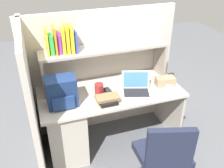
# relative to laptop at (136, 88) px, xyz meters

# --- Properties ---
(ground_plane) EXTENTS (8.00, 8.00, 0.00)m
(ground_plane) POSITION_rel_laptop_xyz_m (-0.26, 0.11, -0.78)
(ground_plane) COLOR #595B60
(desk) EXTENTS (1.60, 0.70, 0.73)m
(desk) POSITION_rel_laptop_xyz_m (-0.65, 0.11, -0.38)
(desk) COLOR beige
(desk) RESTS_ON ground_plane
(cubicle_partition_rear) EXTENTS (1.84, 0.05, 1.55)m
(cubicle_partition_rear) POSITION_rel_laptop_xyz_m (-0.26, 0.49, -0.01)
(cubicle_partition_rear) COLOR #BCB5A8
(cubicle_partition_rear) RESTS_ON ground_plane
(cubicle_partition_left) EXTENTS (0.05, 1.06, 1.55)m
(cubicle_partition_left) POSITION_rel_laptop_xyz_m (-1.11, 0.06, -0.01)
(cubicle_partition_left) COLOR #BCB5A8
(cubicle_partition_left) RESTS_ON ground_plane
(overhead_hutch) EXTENTS (1.44, 0.28, 0.45)m
(overhead_hutch) POSITION_rel_laptop_xyz_m (-0.26, 0.31, 0.30)
(overhead_hutch) COLOR gray
(overhead_hutch) RESTS_ON desk
(reference_books_on_shelf) EXTENTS (0.31, 0.19, 0.29)m
(reference_books_on_shelf) POSITION_rel_laptop_xyz_m (-0.72, 0.31, 0.53)
(reference_books_on_shelf) COLOR yellow
(reference_books_on_shelf) RESTS_ON overhead_hutch
(laptop) EXTENTS (0.37, 0.34, 0.22)m
(laptop) POSITION_rel_laptop_xyz_m (0.00, 0.00, 0.00)
(laptop) COLOR #B7BABF
(laptop) RESTS_ON desk
(backpack) EXTENTS (0.30, 0.22, 0.32)m
(backpack) POSITION_rel_laptop_xyz_m (-0.81, 0.01, 0.10)
(backpack) COLOR navy
(backpack) RESTS_ON desk
(computer_mouse) EXTENTS (0.08, 0.11, 0.03)m
(computer_mouse) POSITION_rel_laptop_xyz_m (-0.30, 0.10, -0.03)
(computer_mouse) COLOR #262628
(computer_mouse) RESTS_ON desk
(paper_cup) EXTENTS (0.08, 0.08, 0.11)m
(paper_cup) POSITION_rel_laptop_xyz_m (0.32, -0.16, 0.00)
(paper_cup) COLOR white
(paper_cup) RESTS_ON desk
(tissue_box) EXTENTS (0.23, 0.15, 0.10)m
(tissue_box) POSITION_rel_laptop_xyz_m (0.38, 0.03, -0.00)
(tissue_box) COLOR #9E7F60
(tissue_box) RESTS_ON desk
(snack_canister) EXTENTS (0.10, 0.10, 0.13)m
(snack_canister) POSITION_rel_laptop_xyz_m (-0.40, 0.08, 0.02)
(snack_canister) COLOR maroon
(snack_canister) RESTS_ON desk
(desk_book_stack) EXTENTS (0.25, 0.19, 0.08)m
(desk_book_stack) POSITION_rel_laptop_xyz_m (-0.37, -0.11, -0.01)
(desk_book_stack) COLOR olive
(desk_book_stack) RESTS_ON desk
(office_chair) EXTENTS (0.52, 0.54, 0.93)m
(office_chair) POSITION_rel_laptop_xyz_m (-0.03, -0.76, -0.39)
(office_chair) COLOR black
(office_chair) RESTS_ON ground_plane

